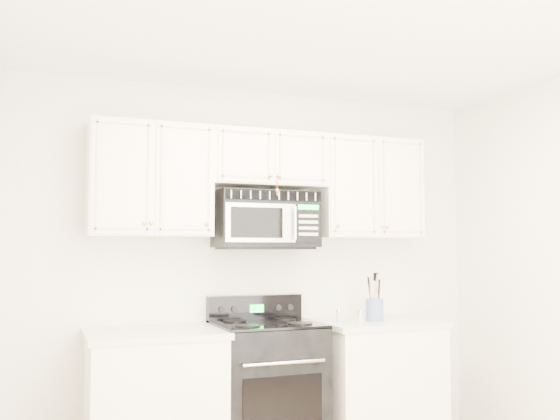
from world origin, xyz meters
name	(u,v)px	position (x,y,z in m)	size (l,w,h in m)	color
room	(379,278)	(0.00, 0.00, 1.30)	(3.51, 3.51, 2.61)	olive
base_cabinet_left	(154,409)	(-0.80, 1.44, 0.43)	(0.86, 0.65, 0.92)	white
base_cabinet_right	(376,389)	(0.80, 1.44, 0.43)	(0.86, 0.65, 0.92)	white
range	(267,390)	(-0.04, 1.46, 0.48)	(0.70, 0.64, 1.10)	black
upper_cabinets	(266,179)	(0.00, 1.58, 1.93)	(2.44, 0.37, 0.75)	white
microwave	(266,219)	(-0.01, 1.57, 1.65)	(0.71, 0.41, 0.39)	black
utensil_crock	(375,309)	(0.77, 1.40, 1.01)	(0.13, 0.13, 0.34)	slate
shaker_salt	(360,317)	(0.58, 1.27, 0.97)	(0.04, 0.04, 0.09)	#A8A8BE
shaker_pepper	(339,316)	(0.49, 1.41, 0.97)	(0.04, 0.04, 0.09)	#A8A8BE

